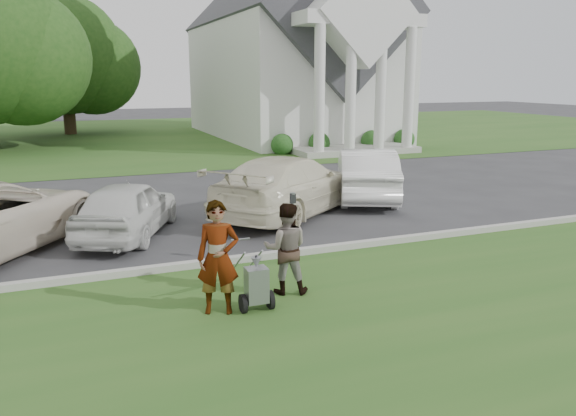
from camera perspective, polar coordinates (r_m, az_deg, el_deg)
ground at (r=11.44m, az=1.87°, el=-5.67°), size 120.00×120.00×0.00m
grass_strip at (r=8.96m, az=9.66°, el=-11.33°), size 80.00×7.00×0.01m
church_lawn at (r=37.36m, az=-14.94°, el=7.07°), size 80.00×30.00×0.01m
curb at (r=11.90m, az=0.82°, el=-4.53°), size 80.00×0.18×0.15m
church at (r=35.70m, az=0.40°, el=16.78°), size 9.19×19.00×24.10m
tree_back at (r=39.93m, az=-21.77°, el=13.75°), size 9.61×7.60×8.89m
striping_cart at (r=9.10m, az=-3.24°, el=-7.91°), size 0.54×1.05×0.98m
person_left at (r=8.91m, az=-7.11°, el=-5.13°), size 0.77×0.62×1.82m
person_right at (r=9.69m, az=-0.22°, el=-4.21°), size 0.94×0.83×1.60m
parking_meter_near at (r=11.08m, az=0.49°, el=-1.23°), size 0.11×0.10×1.49m
car_b at (r=13.78m, az=-16.01°, el=-0.00°), size 3.10×4.27×1.35m
car_c at (r=15.33m, az=0.06°, el=2.32°), size 5.73×5.29×1.62m
car_d at (r=17.54m, az=7.96°, el=3.48°), size 3.49×4.98×1.56m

